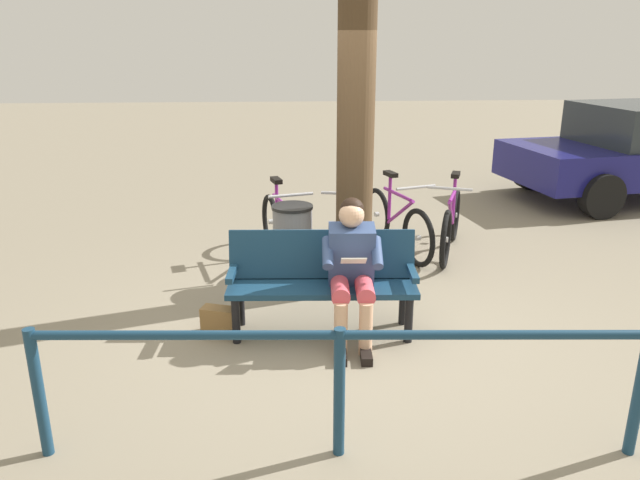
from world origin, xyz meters
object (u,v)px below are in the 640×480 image
at_px(bench, 322,275).
at_px(bicycle_silver, 451,224).
at_px(bicycle_purple, 282,232).
at_px(tree_trunk, 356,102).
at_px(bicycle_red, 396,223).
at_px(litter_bin, 293,245).
at_px(bicycle_orange, 347,229).
at_px(person_reading, 352,264).
at_px(handbag, 219,321).

bearing_deg(bench, bicycle_silver, -127.95).
xyz_separation_m(bicycle_silver, bicycle_purple, (1.98, 0.17, 0.00)).
relative_size(bench, tree_trunk, 0.44).
bearing_deg(tree_trunk, bicycle_red, -121.59).
height_order(litter_bin, bicycle_purple, bicycle_purple).
relative_size(tree_trunk, bicycle_red, 2.31).
bearing_deg(bicycle_orange, person_reading, 7.03).
height_order(handbag, litter_bin, litter_bin).
distance_m(tree_trunk, bicycle_orange, 1.71).
xyz_separation_m(litter_bin, bicycle_purple, (0.12, -0.64, -0.06)).
height_order(person_reading, bicycle_purple, person_reading).
bearing_deg(bicycle_red, bicycle_orange, -89.18).
relative_size(bicycle_silver, bicycle_orange, 0.96).
xyz_separation_m(tree_trunk, bicycle_red, (-0.62, -1.02, -1.50)).
relative_size(person_reading, bicycle_silver, 0.76).
relative_size(litter_bin, bicycle_purple, 0.51).
relative_size(bench, litter_bin, 1.94).
distance_m(bench, handbag, 0.97).
bearing_deg(litter_bin, tree_trunk, 168.55).
relative_size(person_reading, bicycle_purple, 0.73).
distance_m(person_reading, litter_bin, 1.36).
height_order(bench, person_reading, person_reading).
xyz_separation_m(handbag, bicycle_orange, (-1.29, -1.80, 0.24)).
bearing_deg(bench, bicycle_orange, -99.95).
bearing_deg(litter_bin, person_reading, 110.31).
height_order(handbag, bicycle_orange, bicycle_orange).
xyz_separation_m(bicycle_orange, bicycle_purple, (0.75, 0.05, 0.00)).
distance_m(handbag, bicycle_red, 2.77).
relative_size(litter_bin, bicycle_red, 0.52).
bearing_deg(bicycle_purple, litter_bin, -4.88).
distance_m(bench, person_reading, 0.33).
relative_size(bicycle_silver, bicycle_purple, 0.97).
relative_size(bicycle_orange, bicycle_purple, 1.01).
bearing_deg(litter_bin, handbag, 59.37).
height_order(person_reading, bicycle_silver, person_reading).
height_order(bicycle_silver, bicycle_purple, same).
distance_m(litter_bin, bicycle_silver, 2.04).
bearing_deg(tree_trunk, handbag, 37.94).
bearing_deg(handbag, person_reading, 172.80).
bearing_deg(bicycle_silver, tree_trunk, -32.32).
bearing_deg(bench, tree_trunk, -108.74).
relative_size(person_reading, bicycle_red, 0.74).
bearing_deg(person_reading, tree_trunk, -94.37).
distance_m(person_reading, bicycle_red, 2.30).
xyz_separation_m(person_reading, bicycle_silver, (-1.40, -2.07, -0.31)).
height_order(bicycle_silver, bicycle_orange, same).
bearing_deg(handbag, bench, -177.76).
distance_m(person_reading, handbag, 1.26).
bearing_deg(tree_trunk, bench, 68.30).
bearing_deg(bicycle_purple, bicycle_red, 85.50).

